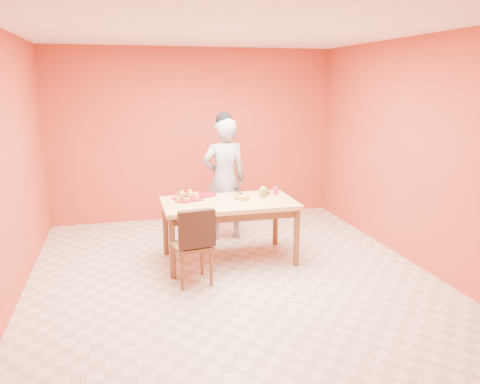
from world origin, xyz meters
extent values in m
plane|color=beige|center=(0.00, 0.00, 0.00)|extent=(5.00, 5.00, 0.00)
plane|color=white|center=(0.00, 0.00, 2.70)|extent=(5.00, 5.00, 0.00)
plane|color=#C3472D|center=(0.00, 2.50, 1.35)|extent=(4.50, 0.00, 4.50)
plane|color=#C3472D|center=(-2.25, 0.00, 1.35)|extent=(0.00, 5.00, 5.00)
plane|color=#C3472D|center=(2.25, 0.00, 1.35)|extent=(0.00, 5.00, 5.00)
cube|color=#DDB774|center=(0.08, 0.47, 0.73)|extent=(1.60, 0.90, 0.05)
cube|color=brown|center=(0.08, 0.47, 0.66)|extent=(1.48, 0.78, 0.10)
cylinder|color=brown|center=(-0.66, 0.08, 0.35)|extent=(0.07, 0.07, 0.71)
cylinder|color=brown|center=(-0.66, 0.86, 0.35)|extent=(0.07, 0.07, 0.71)
cylinder|color=brown|center=(0.82, 0.08, 0.35)|extent=(0.07, 0.07, 0.71)
cylinder|color=brown|center=(0.82, 0.86, 0.35)|extent=(0.07, 0.07, 0.71)
imported|color=gray|center=(0.22, 1.31, 0.85)|extent=(0.64, 0.44, 1.70)
cube|color=maroon|center=(-0.40, 0.66, 0.77)|extent=(0.38, 0.38, 0.02)
cylinder|color=maroon|center=(-0.14, 0.82, 0.77)|extent=(0.36, 0.36, 0.02)
cylinder|color=white|center=(0.24, 0.45, 0.77)|extent=(0.33, 0.33, 0.01)
cylinder|color=#F1A83E|center=(0.24, 0.45, 0.79)|extent=(0.23, 0.23, 0.04)
cube|color=silver|center=(0.25, 0.63, 0.82)|extent=(0.05, 0.25, 0.01)
ellipsoid|color=olive|center=(0.55, 0.58, 0.83)|extent=(0.13, 0.11, 0.14)
cylinder|color=#B51B68|center=(0.74, 0.64, 0.81)|extent=(0.08, 0.08, 0.10)
cylinder|color=black|center=(0.63, 0.72, 0.78)|extent=(0.14, 0.14, 0.03)
camera|label=1|loc=(-1.16, -4.89, 2.17)|focal=35.00mm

